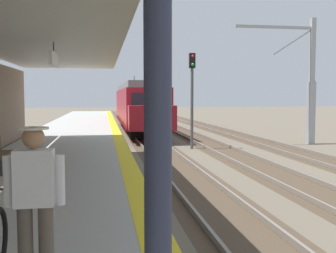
{
  "coord_description": "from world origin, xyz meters",
  "views": [
    {
      "loc": [
        -0.96,
        0.78,
        2.86
      ],
      "look_at": [
        0.67,
        10.86,
        2.1
      ],
      "focal_mm": 43.07,
      "sensor_mm": 36.0,
      "label": 1
    }
  ],
  "objects_px": {
    "rail_signal_post": "(192,90)",
    "catenary_pylon_far_side": "(307,84)",
    "approaching_train": "(138,105)",
    "commuter_person": "(35,200)"
  },
  "relations": [
    {
      "from": "approaching_train",
      "to": "catenary_pylon_far_side",
      "type": "xyz_separation_m",
      "value": [
        9.17,
        -10.67,
        1.43
      ]
    },
    {
      "from": "catenary_pylon_far_side",
      "to": "approaching_train",
      "type": "bearing_deg",
      "value": 130.69
    },
    {
      "from": "commuter_person",
      "to": "rail_signal_post",
      "type": "distance_m",
      "value": 18.28
    },
    {
      "from": "commuter_person",
      "to": "catenary_pylon_far_side",
      "type": "bearing_deg",
      "value": 55.39
    },
    {
      "from": "rail_signal_post",
      "to": "catenary_pylon_far_side",
      "type": "relative_size",
      "value": 0.69
    },
    {
      "from": "commuter_person",
      "to": "catenary_pylon_far_side",
      "type": "distance_m",
      "value": 22.45
    },
    {
      "from": "commuter_person",
      "to": "catenary_pylon_far_side",
      "type": "height_order",
      "value": "catenary_pylon_far_side"
    },
    {
      "from": "rail_signal_post",
      "to": "catenary_pylon_far_side",
      "type": "bearing_deg",
      "value": 8.09
    },
    {
      "from": "approaching_train",
      "to": "catenary_pylon_far_side",
      "type": "bearing_deg",
      "value": -49.31
    },
    {
      "from": "approaching_train",
      "to": "rail_signal_post",
      "type": "xyz_separation_m",
      "value": [
        1.93,
        -11.7,
        1.02
      ]
    }
  ]
}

